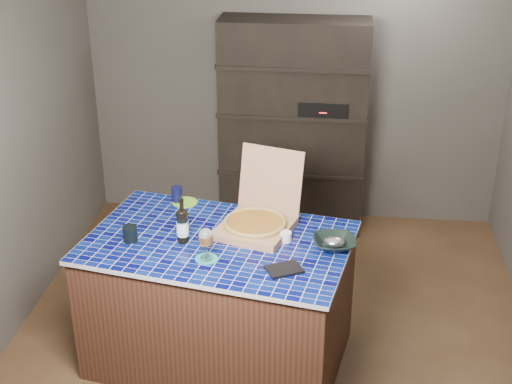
# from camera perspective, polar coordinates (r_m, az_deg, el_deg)

# --- Properties ---
(room) EXTENTS (3.50, 3.50, 3.50)m
(room) POSITION_cam_1_polar(r_m,az_deg,el_deg) (4.41, 1.72, 2.64)
(room) COLOR brown
(room) RESTS_ON ground
(shelving_unit) EXTENTS (1.20, 0.41, 1.80)m
(shelving_unit) POSITION_cam_1_polar(r_m,az_deg,el_deg) (5.96, 2.99, 5.20)
(shelving_unit) COLOR black
(shelving_unit) RESTS_ON floor
(kitchen_island) EXTENTS (1.72, 1.26, 0.86)m
(kitchen_island) POSITION_cam_1_polar(r_m,az_deg,el_deg) (4.52, -2.94, -8.62)
(kitchen_island) COLOR #4A291D
(kitchen_island) RESTS_ON floor
(pizza_box) EXTENTS (0.54, 0.60, 0.45)m
(pizza_box) POSITION_cam_1_polar(r_m,az_deg,el_deg) (4.37, 0.06, -2.32)
(pizza_box) COLOR #B17A5B
(pizza_box) RESTS_ON kitchen_island
(mead_bottle) EXTENTS (0.08, 0.08, 0.28)m
(mead_bottle) POSITION_cam_1_polar(r_m,az_deg,el_deg) (4.24, -5.90, -2.66)
(mead_bottle) COLOR black
(mead_bottle) RESTS_ON kitchen_island
(teal_trivet) EXTENTS (0.13, 0.13, 0.01)m
(teal_trivet) POSITION_cam_1_polar(r_m,az_deg,el_deg) (4.10, -3.98, -5.35)
(teal_trivet) COLOR teal
(teal_trivet) RESTS_ON kitchen_island
(wine_glass) EXTENTS (0.09, 0.09, 0.19)m
(wine_glass) POSITION_cam_1_polar(r_m,az_deg,el_deg) (4.04, -4.04, -3.72)
(wine_glass) COLOR white
(wine_glass) RESTS_ON teal_trivet
(tumbler) EXTENTS (0.09, 0.09, 0.10)m
(tumbler) POSITION_cam_1_polar(r_m,az_deg,el_deg) (4.33, -10.04, -3.30)
(tumbler) COLOR black
(tumbler) RESTS_ON kitchen_island
(dvd_case) EXTENTS (0.23, 0.21, 0.02)m
(dvd_case) POSITION_cam_1_polar(r_m,az_deg,el_deg) (3.99, 2.27, -6.20)
(dvd_case) COLOR black
(dvd_case) RESTS_ON kitchen_island
(bowl) EXTENTS (0.29, 0.29, 0.06)m
(bowl) POSITION_cam_1_polar(r_m,az_deg,el_deg) (4.22, 6.29, -4.08)
(bowl) COLOR black
(bowl) RESTS_ON kitchen_island
(foil_contents) EXTENTS (0.12, 0.10, 0.06)m
(foil_contents) POSITION_cam_1_polar(r_m,az_deg,el_deg) (4.22, 6.29, -3.97)
(foil_contents) COLOR #A9A8B3
(foil_contents) RESTS_ON bowl
(white_jar) EXTENTS (0.07, 0.07, 0.06)m
(white_jar) POSITION_cam_1_polar(r_m,az_deg,el_deg) (4.27, 2.39, -3.59)
(white_jar) COLOR white
(white_jar) RESTS_ON kitchen_island
(navy_cup) EXTENTS (0.07, 0.07, 0.11)m
(navy_cup) POSITION_cam_1_polar(r_m,az_deg,el_deg) (4.76, -6.35, -0.19)
(navy_cup) COLOR black
(navy_cup) RESTS_ON kitchen_island
(green_trivet) EXTENTS (0.17, 0.17, 0.01)m
(green_trivet) POSITION_cam_1_polar(r_m,az_deg,el_deg) (4.76, -5.72, -0.82)
(green_trivet) COLOR #7EC62A
(green_trivet) RESTS_ON kitchen_island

